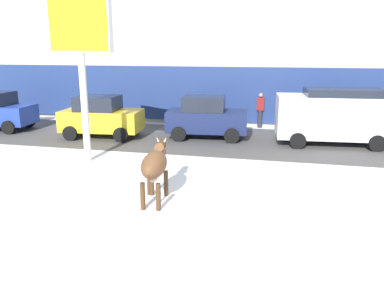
% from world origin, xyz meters
% --- Properties ---
extents(ground_plane, '(120.00, 120.00, 0.00)m').
position_xyz_m(ground_plane, '(0.00, 0.00, 0.00)').
color(ground_plane, white).
extents(road_strip, '(60.00, 5.60, 0.01)m').
position_xyz_m(road_strip, '(0.00, 8.18, 0.00)').
color(road_strip, '#514F4C').
rests_on(road_strip, ground).
extents(building_facade, '(44.00, 6.10, 13.00)m').
position_xyz_m(building_facade, '(0.00, 14.51, 6.48)').
color(building_facade, '#BCB29E').
rests_on(building_facade, ground).
extents(cow_brown, '(0.74, 1.92, 1.54)m').
position_xyz_m(cow_brown, '(-1.05, 0.96, 0.99)').
color(cow_brown, brown).
rests_on(cow_brown, ground).
extents(billboard, '(2.51, 0.70, 5.56)m').
position_xyz_m(billboard, '(-4.56, 3.97, 4.31)').
color(billboard, silver).
rests_on(billboard, ground).
extents(car_yellow_hatchback, '(3.62, 2.15, 1.86)m').
position_xyz_m(car_yellow_hatchback, '(-5.77, 7.60, 0.93)').
color(car_yellow_hatchback, gold).
rests_on(car_yellow_hatchback, ground).
extents(car_navy_hatchback, '(3.62, 2.15, 1.86)m').
position_xyz_m(car_navy_hatchback, '(-1.14, 8.48, 0.93)').
color(car_navy_hatchback, '#19234C').
rests_on(car_navy_hatchback, ground).
extents(car_white_van, '(4.74, 2.40, 2.32)m').
position_xyz_m(car_white_van, '(4.21, 8.48, 1.24)').
color(car_white_van, white).
rests_on(car_white_van, ground).
extents(pedestrian_near_billboard, '(0.36, 0.24, 1.73)m').
position_xyz_m(pedestrian_near_billboard, '(1.06, 11.38, 0.88)').
color(pedestrian_near_billboard, '#282833').
rests_on(pedestrian_near_billboard, ground).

